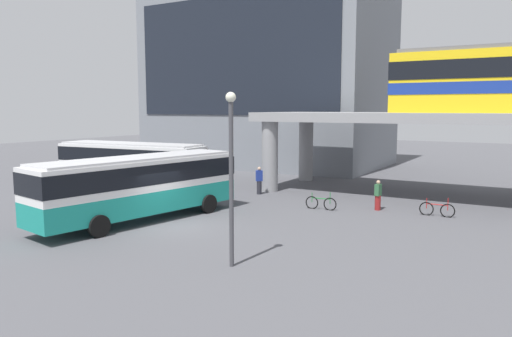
# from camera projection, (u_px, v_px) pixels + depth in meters

# --- Properties ---
(ground_plane) EXTENTS (120.00, 120.00, 0.00)m
(ground_plane) POSITION_uv_depth(u_px,v_px,m) (276.00, 195.00, 31.85)
(ground_plane) COLOR #515156
(station_building) EXTENTS (22.57, 13.60, 18.62)m
(station_building) POSITION_uv_depth(u_px,v_px,m) (269.00, 71.00, 49.17)
(station_building) COLOR slate
(station_building) RESTS_ON ground_plane
(bus_main) EXTENTS (4.46, 11.32, 3.22)m
(bus_main) POSITION_uv_depth(u_px,v_px,m) (139.00, 181.00, 24.24)
(bus_main) COLOR teal
(bus_main) RESTS_ON ground_plane
(bus_secondary) EXTENTS (11.20, 3.38, 3.22)m
(bus_secondary) POSITION_uv_depth(u_px,v_px,m) (131.00, 161.00, 33.91)
(bus_secondary) COLOR #1E4CB2
(bus_secondary) RESTS_ON ground_plane
(bicycle_red) EXTENTS (1.79, 0.09, 1.04)m
(bicycle_red) POSITION_uv_depth(u_px,v_px,m) (437.00, 209.00, 25.48)
(bicycle_red) COLOR black
(bicycle_red) RESTS_ON ground_plane
(bicycle_green) EXTENTS (1.79, 0.19, 1.04)m
(bicycle_green) POSITION_uv_depth(u_px,v_px,m) (321.00, 203.00, 27.21)
(bicycle_green) COLOR black
(bicycle_green) RESTS_ON ground_plane
(pedestrian_near_building) EXTENTS (0.46, 0.47, 1.80)m
(pedestrian_near_building) POSITION_uv_depth(u_px,v_px,m) (259.00, 181.00, 32.03)
(pedestrian_near_building) COLOR #26262D
(pedestrian_near_building) RESTS_ON ground_plane
(pedestrian_at_kerb) EXTENTS (0.32, 0.44, 1.67)m
(pedestrian_at_kerb) POSITION_uv_depth(u_px,v_px,m) (378.00, 196.00, 26.99)
(pedestrian_at_kerb) COLOR maroon
(pedestrian_at_kerb) RESTS_ON ground_plane
(lamp_post) EXTENTS (0.36, 0.36, 6.14)m
(lamp_post) POSITION_uv_depth(u_px,v_px,m) (231.00, 165.00, 17.00)
(lamp_post) COLOR #3F3F44
(lamp_post) RESTS_ON ground_plane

